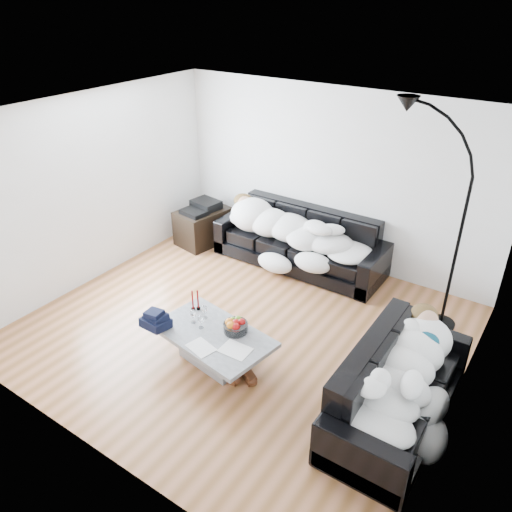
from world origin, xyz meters
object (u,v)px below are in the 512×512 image
Objects in this scene: candle_right at (198,300)px; shoes at (237,375)px; wine_glass_a at (205,312)px; stereo at (202,206)px; sleeper_right at (403,367)px; coffee_table at (214,347)px; wine_glass_c at (201,322)px; fruit_bowl at (236,325)px; floor_lamp at (459,240)px; sleeper_back at (298,228)px; wine_glass_b at (193,316)px; sofa_right at (399,386)px; av_cabinet at (203,226)px; sofa_back at (300,240)px; candle_left at (193,301)px.

shoes is (0.82, -0.37, -0.47)m from candle_right.
wine_glass_a is 2.71m from stereo.
sleeper_right reaches higher than candle_right.
coffee_table is 3.04m from stereo.
candle_right reaches higher than wine_glass_c.
wine_glass_a is (-0.26, 0.18, 0.28)m from coffee_table.
fruit_bowl is 2.74m from floor_lamp.
floor_lamp is (3.93, -0.09, 0.56)m from stereo.
sleeper_back is 2.16m from candle_right.
stereo reaches higher than shoes.
coffee_table is 0.42m from wine_glass_b.
sofa_right is 3.11m from sleeper_back.
shoes is (0.39, -0.10, -0.14)m from coffee_table.
av_cabinet is (-2.18, 2.08, -0.19)m from fruit_bowl.
sofa_back is 1.18× the size of sleeper_back.
sofa_back is 1.08× the size of floor_lamp.
sofa_back is at bearing 90.00° from sleeper_back.
wine_glass_a is (0.06, -2.25, -0.17)m from sleeper_back.
fruit_bowl is 0.44m from wine_glass_a.
sleeper_back is 3.10m from sleeper_right.
sofa_back is 2.35m from fruit_bowl.
wine_glass_a is 0.20× the size of av_cabinet.
wine_glass_a and wine_glass_b have the same top height.
fruit_bowl is 1.05× the size of candle_left.
candle_right reaches higher than fruit_bowl.
stereo is at bearing 157.64° from floor_lamp.
stereo is at bearing -174.16° from sleeper_back.
shoes is (0.20, -0.27, -0.42)m from fruit_bowl.
wine_glass_b is 0.38× the size of stereo.
sleeper_right is 6.17× the size of fruit_bowl.
wine_glass_b is at bearing -111.66° from wine_glass_a.
floor_lamp reaches higher than sofa_back.
sofa_right reaches higher than fruit_bowl.
stereo is at bearing 64.61° from sofa_right.
floor_lamp is at bearing -8.00° from sofa_back.
coffee_table is at bearing 100.08° from sofa_right.
fruit_bowl is at bearing -4.36° from candle_left.
sleeper_back is (0.00, -0.05, 0.22)m from sofa_back.
sleeper_back is 7.92× the size of fruit_bowl.
av_cabinet reaches higher than wine_glass_a.
shoes is at bearing -24.07° from candle_right.
coffee_table is at bearing -25.36° from candle_left.
fruit_bowl is (0.18, 0.18, 0.28)m from coffee_table.
sofa_right reaches higher than av_cabinet.
sofa_right is 2.39× the size of av_cabinet.
floor_lamp is at bearing 38.56° from candle_right.
candle_right is at bearing -93.11° from sleeper_back.
wine_glass_b is (-0.31, 0.04, 0.28)m from coffee_table.
stereo reaches higher than coffee_table.
sofa_right is at bearing 9.12° from wine_glass_c.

